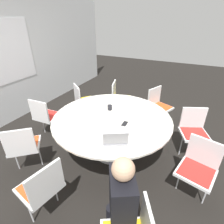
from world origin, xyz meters
name	(u,v)px	position (x,y,z in m)	size (l,w,h in m)	color
ground_plane	(112,152)	(0.00, 0.00, 0.00)	(16.00, 16.00, 0.00)	black
conference_table	(112,123)	(0.00, 0.00, 0.63)	(1.96, 1.96, 0.75)	#B7B7BC
chair_1	(199,166)	(-0.27, -1.38, 0.52)	(0.51, 0.53, 0.87)	silver
chair_2	(194,129)	(0.61, -1.27, 0.52)	(0.56, 0.57, 0.87)	silver
chair_3	(158,104)	(1.32, -0.50, 0.52)	(0.57, 0.56, 0.87)	silver
chair_4	(119,96)	(1.33, 0.46, 0.52)	(0.54, 0.53, 0.87)	silver
chair_5	(83,99)	(0.81, 1.15, 0.52)	(0.60, 0.61, 0.87)	silver
chair_6	(45,115)	(-0.13, 1.40, 0.52)	(0.44, 0.46, 0.87)	silver
chair_7	(23,145)	(-0.97, 1.02, 0.52)	(0.61, 0.61, 0.87)	silver
chair_8	(42,186)	(-1.39, 0.21, 0.52)	(0.51, 0.50, 0.87)	silver
person_0	(120,200)	(-1.28, -0.71, 0.71)	(0.42, 0.37, 1.22)	black
laptop	(115,140)	(-0.59, -0.33, 0.80)	(0.36, 0.39, 0.21)	#99999E
coffee_cup	(110,108)	(0.22, 0.15, 0.79)	(0.08, 0.08, 0.09)	black
cell_phone	(125,124)	(-0.10, -0.27, 0.75)	(0.14, 0.07, 0.01)	black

